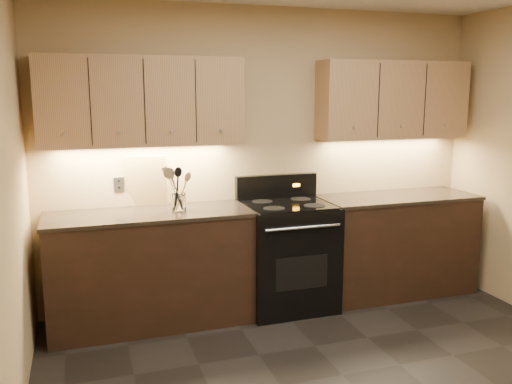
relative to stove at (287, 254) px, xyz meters
The scene contains 14 objects.
wall_back 0.88m from the stove, 104.10° to the left, with size 4.00×0.04×2.60m, color tan.
counter_left 1.18m from the stove, behind, with size 1.62×0.62×0.93m.
counter_right 1.10m from the stove, ahead, with size 1.46×0.62×0.93m.
stove is the anchor object (origin of this frame).
upper_cab_left 1.78m from the stove, behind, with size 1.60×0.30×0.70m, color tan.
upper_cab_right 1.73m from the stove, ahead, with size 1.44×0.30×0.70m, color tan.
outlet_plate 1.55m from the stove, 167.24° to the left, with size 0.09×0.01×0.12m, color #B2B5BA.
utensil_crock 1.07m from the stove, behind, with size 0.15×0.15×0.14m.
cutting_board 1.36m from the stove, 166.51° to the left, with size 0.34×0.02×0.43m, color tan.
wooden_spoon 1.14m from the stove, behind, with size 0.06×0.06×0.31m, color tan, non-canonical shape.
black_spoon 1.15m from the stove, behind, with size 0.06×0.06×0.35m, color black, non-canonical shape.
black_turner 1.11m from the stove, behind, with size 0.08×0.08×0.32m, color black, non-canonical shape.
steel_spatula 1.12m from the stove, behind, with size 0.08×0.08×0.38m, color silver, non-canonical shape.
steel_skimmer 1.10m from the stove, behind, with size 0.09×0.09×0.34m, color silver, non-canonical shape.
Camera 1 is at (-1.60, -2.56, 1.88)m, focal length 38.00 mm.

